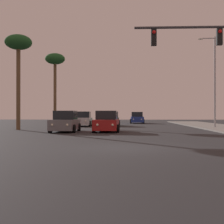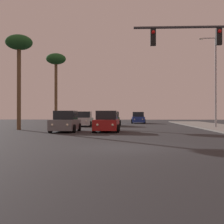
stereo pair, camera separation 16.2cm
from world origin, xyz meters
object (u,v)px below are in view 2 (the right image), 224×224
at_px(car_green, 112,119).
at_px(palm_tree_near, 19,47).
at_px(car_blue, 138,118).
at_px(car_silver, 84,120).
at_px(palm_tree_mid, 56,63).
at_px(car_red, 107,122).
at_px(car_grey, 66,122).
at_px(street_lamp, 214,77).

bearing_deg(car_green, palm_tree_near, 48.40).
height_order(car_blue, car_silver, same).
xyz_separation_m(car_green, palm_tree_mid, (-6.86, 0.86, 6.84)).
bearing_deg(car_red, car_grey, 6.67).
height_order(car_silver, street_lamp, street_lamp).
bearing_deg(car_grey, car_blue, -106.20).
xyz_separation_m(car_green, palm_tree_near, (-7.89, -9.14, 6.61)).
bearing_deg(car_green, car_red, 90.06).
height_order(car_grey, palm_tree_mid, palm_tree_mid).
bearing_deg(car_green, palm_tree_mid, -7.93).
relative_size(car_red, street_lamp, 0.48).
distance_m(car_red, car_grey, 3.30).
relative_size(car_green, car_blue, 1.00).
relative_size(car_red, car_grey, 1.00).
relative_size(palm_tree_near, palm_tree_mid, 0.97).
relative_size(car_grey, palm_tree_near, 0.51).
xyz_separation_m(car_red, car_blue, (3.21, 21.35, 0.00)).
bearing_deg(car_silver, palm_tree_near, 59.07).
height_order(car_grey, car_blue, same).
bearing_deg(car_green, car_silver, 15.85).
height_order(car_red, car_silver, same).
distance_m(car_red, palm_tree_mid, 15.89).
height_order(car_green, palm_tree_near, palm_tree_near).
distance_m(car_silver, street_lamp, 14.92).
relative_size(car_green, car_red, 1.00).
distance_m(car_green, car_grey, 12.34).
distance_m(car_blue, car_silver, 12.52).
bearing_deg(car_silver, car_green, -164.41).
height_order(car_blue, street_lamp, street_lamp).
bearing_deg(car_red, car_green, -87.66).
relative_size(car_silver, street_lamp, 0.48).
height_order(street_lamp, palm_tree_mid, street_lamp).
bearing_deg(car_grey, car_red, -174.30).
relative_size(car_green, palm_tree_mid, 0.49).
xyz_separation_m(street_lamp, palm_tree_mid, (-17.32, 5.99, 2.48)).
bearing_deg(palm_tree_mid, car_green, -7.12).
relative_size(car_green, street_lamp, 0.48).
relative_size(car_red, car_blue, 1.00).
xyz_separation_m(car_green, car_grey, (-3.11, -11.94, 0.00)).
bearing_deg(car_grey, car_silver, -89.09).
distance_m(car_red, palm_tree_near, 10.73).
relative_size(car_blue, palm_tree_near, 0.51).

